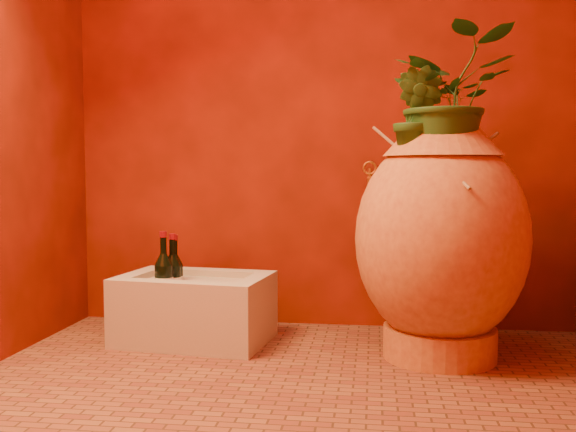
# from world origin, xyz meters

# --- Properties ---
(floor) EXTENTS (2.50, 2.50, 0.00)m
(floor) POSITION_xyz_m (0.00, 0.00, 0.00)
(floor) COLOR brown
(floor) RESTS_ON ground
(wall_back) EXTENTS (2.50, 0.02, 2.50)m
(wall_back) POSITION_xyz_m (0.00, 1.00, 1.25)
(wall_back) COLOR #4F1304
(wall_back) RESTS_ON ground
(amphora) EXTENTS (0.91, 0.91, 1.02)m
(amphora) POSITION_xyz_m (0.55, 0.47, 0.51)
(amphora) COLOR #CA8039
(amphora) RESTS_ON floor
(stone_basin) EXTENTS (0.71, 0.53, 0.31)m
(stone_basin) POSITION_xyz_m (-0.54, 0.59, 0.15)
(stone_basin) COLOR #BCB49C
(stone_basin) RESTS_ON floor
(wine_bottle_a) EXTENTS (0.08, 0.08, 0.33)m
(wine_bottle_a) POSITION_xyz_m (-0.63, 0.56, 0.29)
(wine_bottle_a) COLOR black
(wine_bottle_a) RESTS_ON stone_basin
(wine_bottle_b) EXTENTS (0.08, 0.08, 0.35)m
(wine_bottle_b) POSITION_xyz_m (-0.66, 0.50, 0.29)
(wine_bottle_b) COLOR black
(wine_bottle_b) RESTS_ON stone_basin
(wine_bottle_c) EXTENTS (0.08, 0.08, 0.32)m
(wine_bottle_c) POSITION_xyz_m (-0.64, 0.61, 0.28)
(wine_bottle_c) COLOR black
(wine_bottle_c) RESTS_ON stone_basin
(wall_tap) EXTENTS (0.07, 0.15, 0.16)m
(wall_tap) POSITION_xyz_m (0.25, 0.92, 0.76)
(wall_tap) COLOR #B48529
(wall_tap) RESTS_ON wall_back
(plant_main) EXTENTS (0.57, 0.52, 0.55)m
(plant_main) POSITION_xyz_m (0.57, 0.45, 1.08)
(plant_main) COLOR #204A1A
(plant_main) RESTS_ON amphora
(plant_side) EXTENTS (0.27, 0.27, 0.38)m
(plant_side) POSITION_xyz_m (0.44, 0.38, 1.00)
(plant_side) COLOR #204A1A
(plant_side) RESTS_ON amphora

